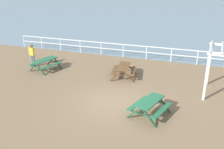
% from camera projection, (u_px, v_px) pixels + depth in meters
% --- Properties ---
extents(ground_plane, '(30.00, 24.00, 0.20)m').
position_uv_depth(ground_plane, '(115.00, 104.00, 13.42)').
color(ground_plane, '#846B4C').
extents(sea_band, '(142.00, 90.00, 0.01)m').
position_uv_depth(sea_band, '(186.00, 4.00, 59.82)').
color(sea_band, gray).
rests_on(sea_band, ground).
extents(seaward_railing, '(23.07, 0.07, 1.08)m').
position_uv_depth(seaward_railing, '(147.00, 50.00, 19.94)').
color(seaward_railing, white).
rests_on(seaward_railing, ground).
extents(picnic_table_near_left, '(1.80, 2.03, 0.80)m').
position_uv_depth(picnic_table_near_left, '(124.00, 69.00, 16.49)').
color(picnic_table_near_left, brown).
rests_on(picnic_table_near_left, ground).
extents(picnic_table_near_right, '(1.92, 2.13, 0.80)m').
position_uv_depth(picnic_table_near_right, '(45.00, 62.00, 17.76)').
color(picnic_table_near_right, '#286B47').
rests_on(picnic_table_near_right, ground).
extents(picnic_table_mid_centre, '(1.95, 2.15, 0.80)m').
position_uv_depth(picnic_table_mid_centre, '(150.00, 104.00, 11.94)').
color(picnic_table_mid_centre, '#286B47').
rests_on(picnic_table_mid_centre, ground).
extents(visitor, '(0.53, 0.23, 1.66)m').
position_uv_depth(visitor, '(32.00, 54.00, 18.31)').
color(visitor, slate).
rests_on(visitor, ground).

